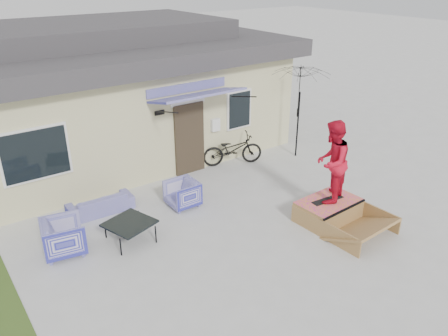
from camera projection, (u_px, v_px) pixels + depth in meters
ground at (262, 256)px, 9.46m from camera, size 90.00×90.00×0.00m
house at (105, 89)px, 14.54m from camera, size 10.80×8.49×4.10m
loveseat at (100, 201)px, 11.01m from camera, size 1.61×0.53×0.62m
armchair_left at (64, 235)px, 9.40m from camera, size 0.92×0.97×0.86m
armchair_right at (182, 193)px, 11.26m from camera, size 0.69×0.74×0.76m
coffee_table at (130, 231)px, 9.90m from camera, size 1.16×1.16×0.46m
bicycle at (233, 146)px, 13.56m from camera, size 1.96×1.28×1.18m
patio_umbrella at (299, 103)px, 13.69m from camera, size 2.04×1.93×2.20m
skate_ramp at (328, 210)px, 10.73m from camera, size 1.54×2.01×0.49m
skateboard at (328, 199)px, 10.65m from camera, size 0.87×0.29×0.05m
skater at (332, 161)px, 10.23m from camera, size 1.19×1.10×1.97m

